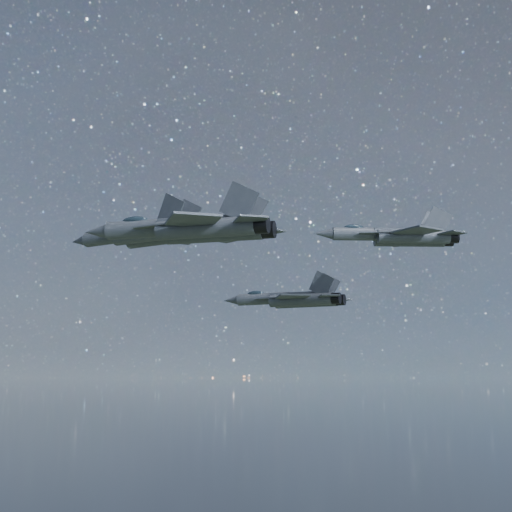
# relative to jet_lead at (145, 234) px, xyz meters

# --- Properties ---
(jet_lead) EXTENTS (19.12, 12.78, 4.84)m
(jet_lead) POSITION_rel_jet_lead_xyz_m (0.00, 0.00, 0.00)
(jet_lead) COLOR #30353C
(jet_left) EXTENTS (17.64, 12.14, 4.43)m
(jet_left) POSITION_rel_jet_lead_xyz_m (12.87, 19.81, -5.26)
(jet_left) COLOR #30353C
(jet_right) EXTENTS (16.42, 11.60, 4.16)m
(jet_right) POSITION_rel_jet_lead_xyz_m (11.86, -19.39, -3.92)
(jet_right) COLOR #30353C
(jet_slot) EXTENTS (16.35, 11.09, 4.11)m
(jet_slot) POSITION_rel_jet_lead_xyz_m (26.92, 6.52, -0.14)
(jet_slot) COLOR #30353C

